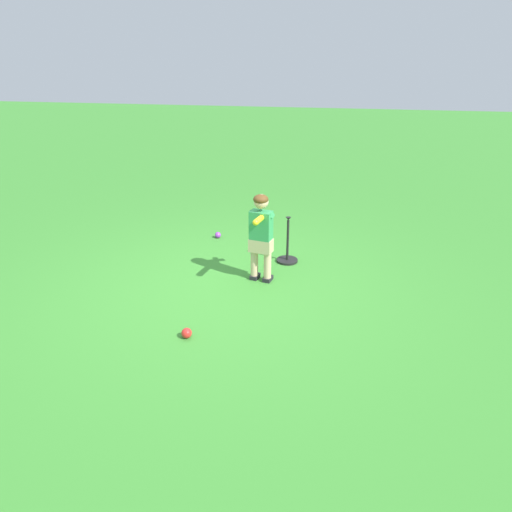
% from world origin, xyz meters
% --- Properties ---
extents(ground_plane, '(40.00, 40.00, 0.00)m').
position_xyz_m(ground_plane, '(0.00, 0.00, 0.00)').
color(ground_plane, '#38842D').
extents(child_batter, '(0.32, 0.64, 1.08)m').
position_xyz_m(child_batter, '(-0.40, -0.26, 0.65)').
color(child_batter, '#232328').
rests_on(child_batter, ground).
extents(play_ball_far_right, '(0.10, 0.10, 0.10)m').
position_xyz_m(play_ball_far_right, '(0.08, 1.10, 0.05)').
color(play_ball_far_right, red).
rests_on(play_ball_far_right, ground).
extents(play_ball_by_bucket, '(0.09, 0.09, 0.09)m').
position_xyz_m(play_ball_by_bucket, '(0.49, -1.52, 0.05)').
color(play_ball_by_bucket, purple).
rests_on(play_ball_by_bucket, ground).
extents(batting_tee, '(0.28, 0.28, 0.62)m').
position_xyz_m(batting_tee, '(-0.64, -0.87, 0.10)').
color(batting_tee, black).
rests_on(batting_tee, ground).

